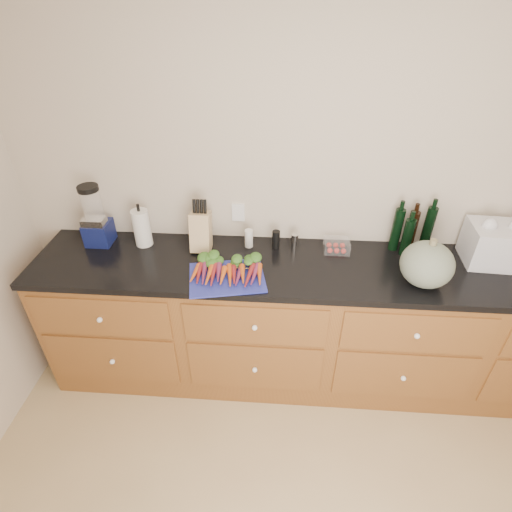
# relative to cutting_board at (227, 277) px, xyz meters

# --- Properties ---
(wall_back) EXTENTS (4.10, 0.05, 2.60)m
(wall_back) POSITION_rel_cutting_board_xyz_m (0.62, 0.48, 0.35)
(wall_back) COLOR beige
(wall_back) RESTS_ON ground
(cabinets) EXTENTS (3.60, 0.64, 0.90)m
(cabinets) POSITION_rel_cutting_board_xyz_m (0.62, 0.16, -0.49)
(cabinets) COLOR brown
(cabinets) RESTS_ON ground
(countertop) EXTENTS (3.64, 0.62, 0.04)m
(countertop) POSITION_rel_cutting_board_xyz_m (0.62, 0.16, -0.03)
(countertop) COLOR black
(countertop) RESTS_ON cabinets
(cutting_board) EXTENTS (0.48, 0.40, 0.01)m
(cutting_board) POSITION_rel_cutting_board_xyz_m (0.00, 0.00, 0.00)
(cutting_board) COLOR navy
(cutting_board) RESTS_ON countertop
(carrots) EXTENTS (0.40, 0.27, 0.05)m
(carrots) POSITION_rel_cutting_board_xyz_m (-0.00, 0.03, 0.03)
(carrots) COLOR #CA5117
(carrots) RESTS_ON cutting_board
(squash) EXTENTS (0.28, 0.28, 0.26)m
(squash) POSITION_rel_cutting_board_xyz_m (1.09, 0.03, 0.12)
(squash) COLOR #556252
(squash) RESTS_ON countertop
(blender_appliance) EXTENTS (0.16, 0.16, 0.39)m
(blender_appliance) POSITION_rel_cutting_board_xyz_m (-0.86, 0.32, 0.17)
(blender_appliance) COLOR #0F1647
(blender_appliance) RESTS_ON countertop
(paper_towel) EXTENTS (0.11, 0.11, 0.24)m
(paper_towel) POSITION_rel_cutting_board_xyz_m (-0.57, 0.32, 0.11)
(paper_towel) COLOR silver
(paper_towel) RESTS_ON countertop
(knife_block) EXTENTS (0.12, 0.12, 0.24)m
(knife_block) POSITION_rel_cutting_board_xyz_m (-0.20, 0.30, 0.12)
(knife_block) COLOR tan
(knife_block) RESTS_ON countertop
(grinder_salt) EXTENTS (0.05, 0.05, 0.12)m
(grinder_salt) POSITION_rel_cutting_board_xyz_m (0.10, 0.34, 0.05)
(grinder_salt) COLOR silver
(grinder_salt) RESTS_ON countertop
(grinder_pepper) EXTENTS (0.05, 0.05, 0.12)m
(grinder_pepper) POSITION_rel_cutting_board_xyz_m (0.27, 0.34, 0.05)
(grinder_pepper) COLOR black
(grinder_pepper) RESTS_ON countertop
(canister_chrome) EXTENTS (0.04, 0.04, 0.10)m
(canister_chrome) POSITION_rel_cutting_board_xyz_m (0.38, 0.34, 0.04)
(canister_chrome) COLOR silver
(canister_chrome) RESTS_ON countertop
(tomato_box) EXTENTS (0.16, 0.13, 0.07)m
(tomato_box) POSITION_rel_cutting_board_xyz_m (0.65, 0.33, 0.03)
(tomato_box) COLOR white
(tomato_box) RESTS_ON countertop
(bottles) EXTENTS (0.25, 0.13, 0.29)m
(bottles) POSITION_rel_cutting_board_xyz_m (1.09, 0.37, 0.13)
(bottles) COLOR black
(bottles) RESTS_ON countertop
(grocery_bag) EXTENTS (0.34, 0.28, 0.24)m
(grocery_bag) POSITION_rel_cutting_board_xyz_m (1.56, 0.28, 0.11)
(grocery_bag) COLOR white
(grocery_bag) RESTS_ON countertop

